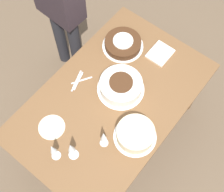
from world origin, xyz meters
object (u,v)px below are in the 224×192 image
object	(u,v)px
wine_glass_far	(104,137)
wine_glass_extra	(53,150)
cake_center_white	(121,86)
cake_back_decorated	(135,134)
wine_glass_near	(71,148)
cake_front_chocolate	(123,44)

from	to	relation	value
wine_glass_far	wine_glass_extra	size ratio (longest dim) A/B	0.93
wine_glass_far	wine_glass_extra	bearing A→B (deg)	-36.04
cake_center_white	cake_back_decorated	distance (m)	0.39
wine_glass_near	cake_front_chocolate	bearing A→B (deg)	-162.64
cake_front_chocolate	wine_glass_far	bearing A→B (deg)	28.63
cake_front_chocolate	wine_glass_far	size ratio (longest dim) A/B	1.66
cake_center_white	wine_glass_extra	size ratio (longest dim) A/B	1.65
cake_back_decorated	wine_glass_far	distance (m)	0.24
cake_back_decorated	wine_glass_near	world-z (taller)	wine_glass_near
wine_glass_near	wine_glass_far	bearing A→B (deg)	150.64
cake_center_white	wine_glass_near	size ratio (longest dim) A/B	1.62
cake_back_decorated	wine_glass_far	world-z (taller)	wine_glass_far
wine_glass_far	cake_back_decorated	bearing A→B (deg)	140.63
cake_back_decorated	wine_glass_far	bearing A→B (deg)	-39.37
cake_center_white	cake_front_chocolate	world-z (taller)	cake_center_white
cake_center_white	wine_glass_extra	distance (m)	0.69
cake_center_white	wine_glass_far	xyz separation A→B (m)	(0.41, 0.17, 0.08)
cake_back_decorated	wine_glass_near	distance (m)	0.46
cake_front_chocolate	wine_glass_extra	bearing A→B (deg)	11.26
cake_front_chocolate	wine_glass_far	world-z (taller)	wine_glass_far
wine_glass_extra	cake_front_chocolate	bearing A→B (deg)	-168.74
wine_glass_near	wine_glass_extra	bearing A→B (deg)	-48.65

